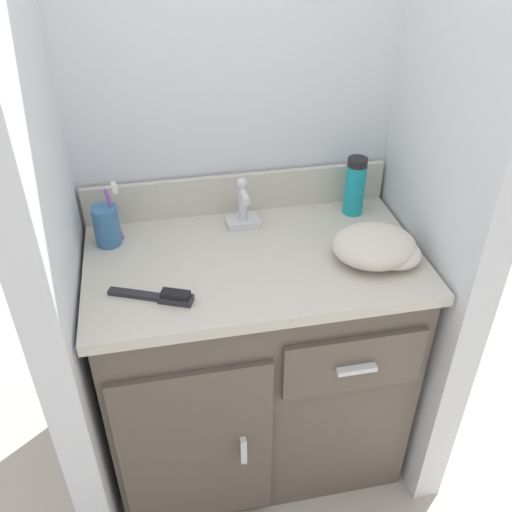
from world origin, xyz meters
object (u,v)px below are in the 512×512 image
toothbrush_cup (107,225)px  hand_towel (379,247)px  shaving_cream_can (355,186)px  hairbrush (162,296)px

toothbrush_cup → hand_towel: toothbrush_cup is taller
shaving_cream_can → hairbrush: (-0.56, -0.29, -0.07)m
toothbrush_cup → hairbrush: (0.12, -0.26, -0.04)m
hairbrush → hand_towel: hand_towel is taller
toothbrush_cup → shaving_cream_can: 0.68m
shaving_cream_can → hairbrush: shaving_cream_can is taller
shaving_cream_can → hairbrush: size_ratio=0.85×
toothbrush_cup → shaving_cream_can: bearing=2.3°
hairbrush → hand_towel: size_ratio=0.90×
shaving_cream_can → toothbrush_cup: bearing=-177.7°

